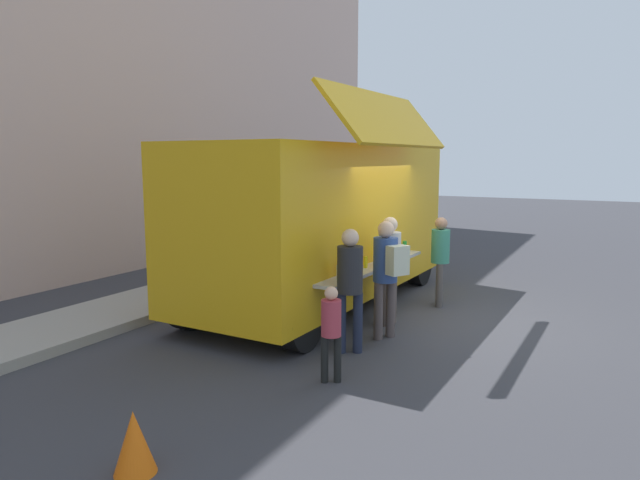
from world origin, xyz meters
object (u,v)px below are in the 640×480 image
Objects in this scene: trash_bin at (308,244)px; customer_front_ordering at (389,261)px; child_near_queue at (331,326)px; customer_mid_with_backpack at (387,268)px; food_truck_main at (323,218)px; customer_extra_browsing at (440,253)px; customer_rear_waiting at (350,280)px; traffic_cone_orange at (134,442)px.

customer_front_ordering is at bearing -137.35° from trash_bin.
customer_mid_with_backpack is at bearing -28.95° from child_near_queue.
trash_bin is (3.54, 2.32, -1.12)m from food_truck_main.
customer_front_ordering is at bearing 59.73° from customer_extra_browsing.
customer_front_ordering is 1.48m from customer_rear_waiting.
customer_front_ordering is 1.08× the size of customer_extra_browsing.
food_truck_main reaches higher than child_near_queue.
food_truck_main is 11.21× the size of traffic_cone_orange.
customer_mid_with_backpack reaches higher than child_near_queue.
customer_rear_waiting reaches higher than trash_bin.
traffic_cone_orange is 0.32× the size of customer_front_ordering.
child_near_queue is at bearing 164.86° from customer_rear_waiting.
food_truck_main is at bearing -11.81° from customer_front_ordering.
customer_mid_with_backpack is 1.50× the size of child_near_queue.
customer_extra_browsing is (6.54, -0.66, 0.68)m from traffic_cone_orange.
customer_front_ordering reaches higher than customer_extra_browsing.
child_near_queue reaches higher than traffic_cone_orange.
food_truck_main is 5.95m from traffic_cone_orange.
customer_front_ordering is 0.99× the size of customer_mid_with_backpack.
food_truck_main is 3.58× the size of customer_front_ordering.
trash_bin is 5.04m from customer_extra_browsing.
customer_mid_with_backpack reaches higher than customer_extra_browsing.
trash_bin is 6.40m from customer_mid_with_backpack.
customer_rear_waiting reaches higher than traffic_cone_orange.
customer_extra_browsing is at bearing -35.66° from customer_rear_waiting.
customer_rear_waiting is 1.47× the size of child_near_queue.
customer_mid_with_backpack reaches higher than trash_bin.
traffic_cone_orange is at bearing 97.85° from customer_front_ordering.
customer_rear_waiting is at bearing -4.97° from traffic_cone_orange.
customer_rear_waiting is 3.02m from customer_extra_browsing.
food_truck_main is 2.18m from customer_extra_browsing.
customer_mid_with_backpack is at bearing -6.93° from traffic_cone_orange.
customer_front_ordering is 0.73m from customer_mid_with_backpack.
customer_front_ordering is (-4.19, -3.86, 0.59)m from trash_bin.
traffic_cone_orange is 6.61m from customer_extra_browsing.
customer_extra_browsing is at bearing -122.32° from trash_bin.
customer_mid_with_backpack is at bearing 119.96° from customer_front_ordering.
customer_extra_browsing is 4.04m from child_near_queue.
customer_front_ordering is at bearing -28.24° from customer_rear_waiting.
food_truck_main is at bearing 7.19° from customer_rear_waiting.
trash_bin is 0.52× the size of customer_rear_waiting.
traffic_cone_orange is 9.88m from trash_bin.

